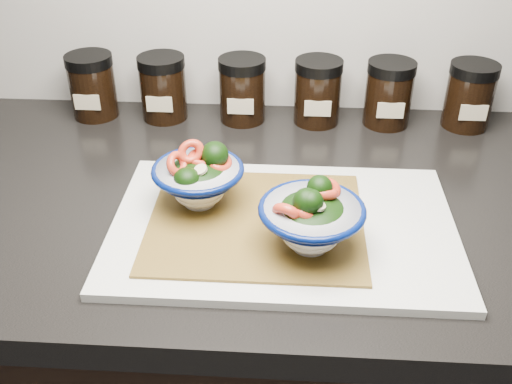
# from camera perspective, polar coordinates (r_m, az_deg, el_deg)

# --- Properties ---
(countertop) EXTENTS (3.50, 0.60, 0.04)m
(countertop) POSITION_cam_1_polar(r_m,az_deg,el_deg) (0.88, -2.26, -1.11)
(countertop) COLOR black
(countertop) RESTS_ON cabinet
(cutting_board) EXTENTS (0.45, 0.30, 0.01)m
(cutting_board) POSITION_cam_1_polar(r_m,az_deg,el_deg) (0.79, 2.60, -3.35)
(cutting_board) COLOR silver
(cutting_board) RESTS_ON countertop
(bamboo_mat) EXTENTS (0.28, 0.24, 0.00)m
(bamboo_mat) POSITION_cam_1_polar(r_m,az_deg,el_deg) (0.79, 0.00, -2.81)
(bamboo_mat) COLOR olive
(bamboo_mat) RESTS_ON cutting_board
(bowl_left) EXTENTS (0.12, 0.12, 0.10)m
(bowl_left) POSITION_cam_1_polar(r_m,az_deg,el_deg) (0.80, -5.46, 1.31)
(bowl_left) COLOR white
(bowl_left) RESTS_ON bamboo_mat
(bowl_right) EXTENTS (0.13, 0.13, 0.09)m
(bowl_right) POSITION_cam_1_polar(r_m,az_deg,el_deg) (0.72, 5.29, -2.59)
(bowl_right) COLOR white
(bowl_right) RESTS_ON bamboo_mat
(spice_jar_a) EXTENTS (0.08, 0.08, 0.11)m
(spice_jar_a) POSITION_cam_1_polar(r_m,az_deg,el_deg) (1.11, -15.32, 9.74)
(spice_jar_a) COLOR black
(spice_jar_a) RESTS_ON countertop
(spice_jar_b) EXTENTS (0.08, 0.08, 0.11)m
(spice_jar_b) POSITION_cam_1_polar(r_m,az_deg,el_deg) (1.08, -8.85, 9.80)
(spice_jar_b) COLOR black
(spice_jar_b) RESTS_ON countertop
(spice_jar_c) EXTENTS (0.08, 0.08, 0.11)m
(spice_jar_c) POSITION_cam_1_polar(r_m,az_deg,el_deg) (1.06, -1.32, 9.73)
(spice_jar_c) COLOR black
(spice_jar_c) RESTS_ON countertop
(spice_jar_d) EXTENTS (0.08, 0.08, 0.11)m
(spice_jar_d) POSITION_cam_1_polar(r_m,az_deg,el_deg) (1.05, 5.89, 9.50)
(spice_jar_d) COLOR black
(spice_jar_d) RESTS_ON countertop
(spice_jar_e) EXTENTS (0.08, 0.08, 0.11)m
(spice_jar_e) POSITION_cam_1_polar(r_m,az_deg,el_deg) (1.06, 12.53, 9.16)
(spice_jar_e) COLOR black
(spice_jar_e) RESTS_ON countertop
(spice_jar_f) EXTENTS (0.08, 0.08, 0.11)m
(spice_jar_f) POSITION_cam_1_polar(r_m,az_deg,el_deg) (1.09, 19.68, 8.66)
(spice_jar_f) COLOR black
(spice_jar_f) RESTS_ON countertop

